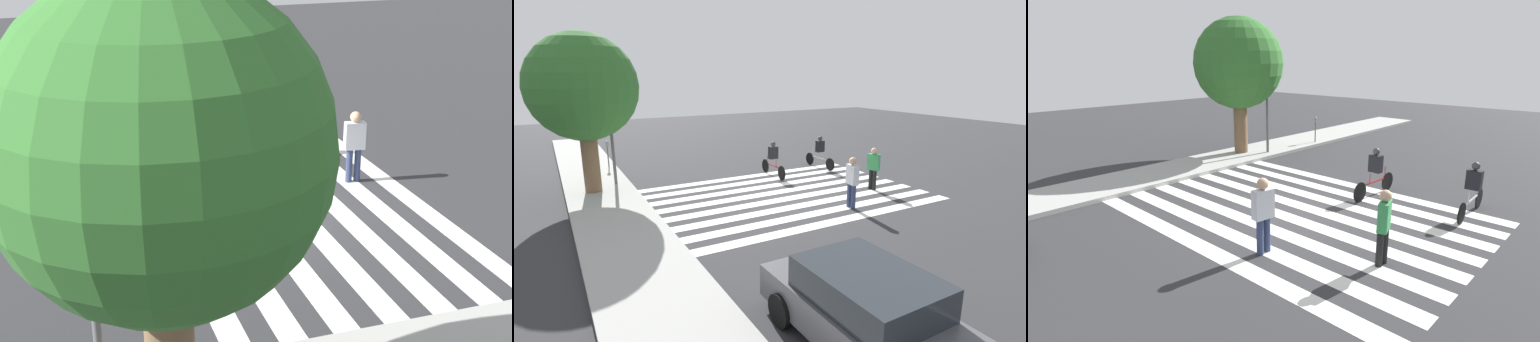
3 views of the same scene
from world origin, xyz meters
TOP-DOWN VIEW (x-y plane):
  - ground_plane at (0.00, 0.00)m, footprint 60.00×60.00m
  - sidewalk_curb at (0.00, 6.25)m, footprint 36.00×2.50m
  - crosswalk_stripes at (-0.00, 0.00)m, footprint 6.87×10.00m
  - traffic_light at (4.44, 5.43)m, footprint 0.60×0.50m
  - parking_meter at (7.70, 5.36)m, footprint 0.15×0.15m
  - street_tree at (3.65, 6.49)m, footprint 3.90×3.90m
  - pedestrian_adult_yellow_jacket at (-1.07, -3.34)m, footprint 0.51×0.35m
  - pedestrian_adult_tall_backpack at (-2.41, -1.08)m, footprint 0.52×0.30m
  - cyclist_mid_street at (2.74, -0.94)m, footprint 2.22×0.41m
  - cyclist_far_lane at (3.09, -3.80)m, footprint 2.20×0.41m
  - car_parked_silver_sedan at (-8.18, 3.61)m, footprint 4.11×1.94m

SIDE VIEW (x-z plane):
  - ground_plane at x=0.00m, z-range 0.00..0.00m
  - crosswalk_stripes at x=0.00m, z-range 0.00..0.01m
  - sidewalk_curb at x=0.00m, z-range 0.00..0.14m
  - car_parked_silver_sedan at x=-8.18m, z-range 0.01..1.48m
  - cyclist_far_lane at x=3.09m, z-range 0.07..1.64m
  - cyclist_mid_street at x=2.74m, z-range 0.07..1.66m
  - pedestrian_adult_yellow_jacket at x=-1.07m, z-range 0.11..1.81m
  - pedestrian_adult_tall_backpack at x=-2.41m, z-range 0.12..1.91m
  - parking_meter at x=7.70m, z-range 0.35..1.78m
  - traffic_light at x=4.44m, z-range 0.94..5.65m
  - street_tree at x=3.65m, z-range 1.02..7.03m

